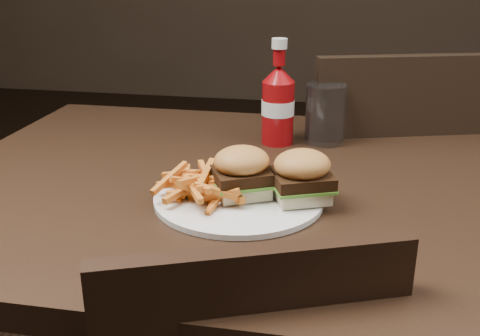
% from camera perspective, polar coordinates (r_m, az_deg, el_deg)
% --- Properties ---
extents(dining_table, '(1.20, 0.80, 0.04)m').
position_cam_1_polar(dining_table, '(0.94, 5.42, -2.48)').
color(dining_table, black).
rests_on(dining_table, ground).
extents(chair_far, '(0.56, 0.56, 0.04)m').
position_cam_1_polar(chair_far, '(1.52, 13.12, -5.88)').
color(chair_far, black).
rests_on(chair_far, ground).
extents(plate, '(0.26, 0.26, 0.01)m').
position_cam_1_polar(plate, '(0.85, -0.13, -3.08)').
color(plate, white).
rests_on(plate, dining_table).
extents(sandwich_half_a, '(0.10, 0.10, 0.02)m').
position_cam_1_polar(sandwich_half_a, '(0.84, 0.16, -2.08)').
color(sandwich_half_a, beige).
rests_on(sandwich_half_a, plate).
extents(sandwich_half_b, '(0.10, 0.09, 0.02)m').
position_cam_1_polar(sandwich_half_b, '(0.83, 6.23, -2.48)').
color(sandwich_half_b, beige).
rests_on(sandwich_half_b, plate).
extents(fries_pile, '(0.15, 0.15, 0.05)m').
position_cam_1_polar(fries_pile, '(0.84, -3.55, -1.32)').
color(fries_pile, orange).
rests_on(fries_pile, plate).
extents(ketchup_bottle, '(0.08, 0.08, 0.12)m').
position_cam_1_polar(ketchup_bottle, '(1.10, 3.86, 5.55)').
color(ketchup_bottle, maroon).
rests_on(ketchup_bottle, dining_table).
extents(tumbler, '(0.09, 0.09, 0.12)m').
position_cam_1_polar(tumbler, '(1.11, 8.65, 5.32)').
color(tumbler, white).
rests_on(tumbler, dining_table).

